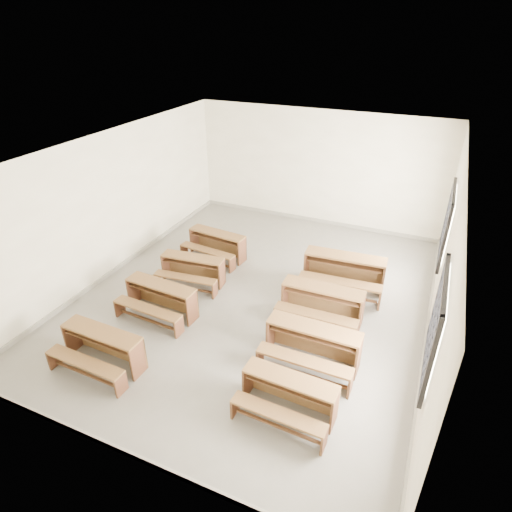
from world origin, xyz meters
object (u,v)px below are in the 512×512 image
at_px(desk_set_0, 102,346).
at_px(desk_set_7, 344,270).
at_px(desk_set_5, 312,343).
at_px(desk_set_1, 160,297).
at_px(desk_set_2, 192,268).
at_px(desk_set_6, 322,301).
at_px(desk_set_3, 216,243).
at_px(desk_set_4, 289,393).

distance_m(desk_set_0, desk_set_7, 5.15).
bearing_deg(desk_set_5, desk_set_7, 91.97).
xyz_separation_m(desk_set_1, desk_set_2, (-0.02, 1.26, -0.02)).
distance_m(desk_set_5, desk_set_6, 1.27).
height_order(desk_set_1, desk_set_6, desk_set_6).
relative_size(desk_set_0, desk_set_3, 0.98).
distance_m(desk_set_4, desk_set_6, 2.44).
bearing_deg(desk_set_4, desk_set_3, 132.96).
height_order(desk_set_4, desk_set_6, desk_set_6).
relative_size(desk_set_2, desk_set_7, 0.83).
relative_size(desk_set_4, desk_set_6, 0.91).
distance_m(desk_set_2, desk_set_7, 3.36).
xyz_separation_m(desk_set_3, desk_set_5, (3.29, -2.66, 0.04)).
height_order(desk_set_0, desk_set_1, desk_set_1).
bearing_deg(desk_set_2, desk_set_1, -95.33).
height_order(desk_set_3, desk_set_6, desk_set_6).
height_order(desk_set_1, desk_set_2, desk_set_1).
relative_size(desk_set_0, desk_set_5, 0.93).
xyz_separation_m(desk_set_1, desk_set_5, (3.20, -0.14, 0.03)).
bearing_deg(desk_set_6, desk_set_0, -139.50).
relative_size(desk_set_6, desk_set_7, 0.90).
bearing_deg(desk_set_5, desk_set_2, 157.01).
distance_m(desk_set_1, desk_set_2, 1.26).
bearing_deg(desk_set_4, desk_set_6, 96.81).
bearing_deg(desk_set_1, desk_set_4, -19.11).
relative_size(desk_set_4, desk_set_7, 0.82).
distance_m(desk_set_2, desk_set_5, 3.51).
distance_m(desk_set_2, desk_set_4, 4.12).
height_order(desk_set_0, desk_set_6, desk_set_6).
xyz_separation_m(desk_set_4, desk_set_7, (-0.06, 3.72, 0.08)).
bearing_deg(desk_set_0, desk_set_6, 43.01).
distance_m(desk_set_1, desk_set_4, 3.46).
height_order(desk_set_0, desk_set_7, desk_set_7).
xyz_separation_m(desk_set_5, desk_set_6, (-0.19, 1.25, -0.00)).
relative_size(desk_set_3, desk_set_4, 1.05).
bearing_deg(desk_set_2, desk_set_5, -29.70).
height_order(desk_set_0, desk_set_4, desk_set_0).
bearing_deg(desk_set_2, desk_set_4, -44.92).
distance_m(desk_set_4, desk_set_7, 3.72).
xyz_separation_m(desk_set_5, desk_set_7, (-0.07, 2.54, 0.03)).
height_order(desk_set_1, desk_set_7, desk_set_7).
bearing_deg(desk_set_0, desk_set_5, 25.80).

